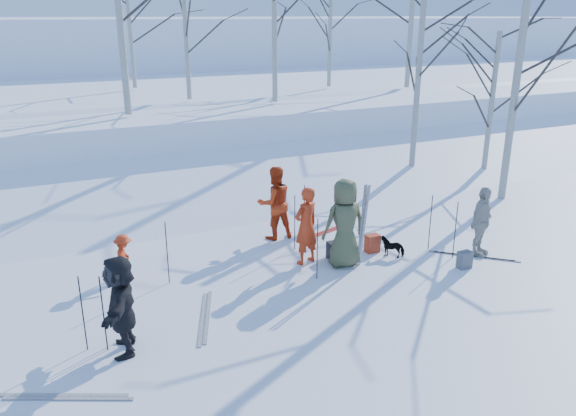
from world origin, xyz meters
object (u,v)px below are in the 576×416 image
skier_redor_behind (275,203)px  skier_grey_west (121,305)px  skier_red_north (306,226)px  skier_cream_east (481,222)px  backpack_dark (335,250)px  skier_olive_center (344,223)px  backpack_red (372,243)px  dog (393,247)px  backpack_grey (465,260)px  skier_red_seated (124,257)px

skier_redor_behind → skier_grey_west: (-4.24, -3.47, -0.07)m
skier_red_north → skier_cream_east: skier_red_north is taller
skier_redor_behind → backpack_dark: skier_redor_behind is taller
skier_olive_center → backpack_dark: size_ratio=4.92×
skier_cream_east → backpack_red: size_ratio=3.86×
skier_red_north → skier_cream_east: (3.79, -1.31, -0.07)m
skier_grey_west → skier_red_north: bearing=125.4°
skier_cream_east → dog: skier_cream_east is taller
skier_cream_east → dog: 2.07m
skier_olive_center → backpack_grey: bearing=154.8°
skier_redor_behind → backpack_red: skier_redor_behind is taller
skier_olive_center → skier_redor_behind: size_ratio=1.08×
skier_red_north → backpack_red: bearing=158.9°
skier_cream_east → dog: bearing=133.6°
backpack_grey → backpack_dark: 2.84m
skier_red_seated → backpack_dark: 4.60m
skier_redor_behind → backpack_dark: (0.73, -1.71, -0.71)m
skier_cream_east → dog: size_ratio=2.93×
skier_cream_east → backpack_dark: size_ratio=4.06×
skier_red_north → backpack_grey: bearing=133.4°
backpack_grey → skier_olive_center: bearing=151.6°
skier_grey_west → backpack_dark: bearing=121.7°
skier_olive_center → skier_redor_behind: skier_olive_center is taller
backpack_dark → skier_redor_behind: bearing=113.0°
backpack_red → dog: bearing=-55.2°
skier_olive_center → dog: bearing=-179.5°
skier_grey_west → backpack_dark: 5.31m
backpack_grey → backpack_red: bearing=129.9°
skier_red_seated → backpack_red: skier_red_seated is taller
skier_cream_east → skier_red_north: bearing=137.7°
dog → skier_olive_center: bearing=-52.3°
skier_olive_center → backpack_dark: bearing=-89.0°
skier_cream_east → skier_redor_behind: bearing=118.9°
skier_grey_west → dog: 6.38m
skier_red_seated → backpack_red: size_ratio=2.36×
skier_red_seated → skier_red_north: bearing=-83.7°
skier_olive_center → dog: (1.26, -0.06, -0.75)m
skier_grey_west → dog: (6.22, 1.30, -0.61)m
skier_grey_west → backpack_red: bearing=118.2°
backpack_grey → skier_cream_east: bearing=28.1°
skier_red_north → dog: 2.13m
skier_redor_behind → dog: bearing=134.2°
dog → skier_red_seated: bearing=-63.2°
skier_red_seated → skier_grey_west: skier_grey_west is taller
skier_grey_west → skier_redor_behind: bearing=141.5°
skier_olive_center → skier_grey_west: bearing=18.5°
skier_red_seated → dog: 5.91m
skier_redor_behind → backpack_red: (1.70, -1.77, -0.70)m
skier_grey_west → backpack_red: size_ratio=4.03×
skier_redor_behind → skier_cream_east: bearing=144.1°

